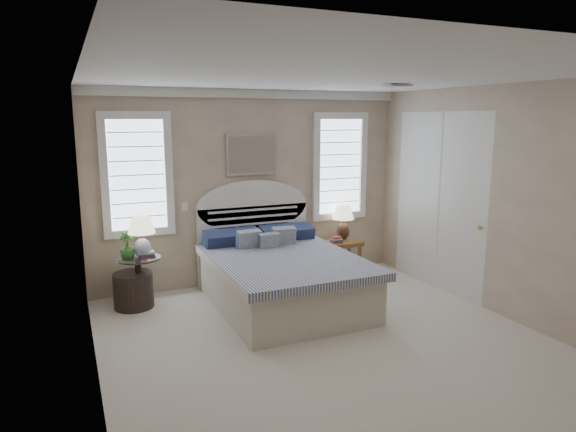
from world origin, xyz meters
The scene contains 21 objects.
floor centered at (0.00, 0.00, 0.00)m, with size 4.50×5.00×0.01m, color beige.
ceiling centered at (0.00, 0.00, 2.70)m, with size 4.50×5.00×0.01m, color silver.
wall_back centered at (0.00, 2.50, 1.35)m, with size 4.50×0.02×2.70m, color tan.
wall_left centered at (-2.25, 0.00, 1.35)m, with size 0.02×5.00×2.70m, color tan.
wall_right centered at (2.25, 0.00, 1.35)m, with size 0.02×5.00×2.70m, color tan.
crown_molding centered at (0.00, 2.46, 2.64)m, with size 4.50×0.08×0.12m, color silver.
hvac_vent centered at (1.20, 0.80, 2.68)m, with size 0.30×0.20×0.02m, color #B2B2B2.
switch_plate centered at (-0.95, 2.48, 1.15)m, with size 0.08×0.01×0.12m, color silver.
window_left centered at (-1.55, 2.48, 1.60)m, with size 0.90×0.06×1.60m, color silver.
window_right centered at (1.40, 2.48, 1.60)m, with size 0.90×0.06×1.60m, color silver.
painting centered at (0.00, 2.46, 1.82)m, with size 0.74×0.04×0.58m, color silver.
closet_door centered at (2.23, 1.20, 1.20)m, with size 0.02×1.80×2.40m, color silver.
bed centered at (0.00, 1.46, 0.39)m, with size 1.72×2.28×1.47m.
side_table_left centered at (-1.65, 2.05, 0.39)m, with size 0.56×0.56×0.63m.
nightstand_right centered at (1.30, 2.15, 0.39)m, with size 0.50×0.40×0.53m.
floor_pot centered at (-1.72, 2.04, 0.22)m, with size 0.48×0.48×0.44m, color black.
lamp_left centered at (-1.59, 2.01, 0.95)m, with size 0.40×0.40×0.53m.
lamp_right centered at (1.36, 2.27, 0.85)m, with size 0.40×0.40×0.53m.
potted_plant centered at (-1.77, 2.00, 0.80)m, with size 0.19×0.19×0.33m, color #316A2A.
books_left centered at (-1.55, 1.98, 0.67)m, with size 0.21×0.16×0.08m.
books_right centered at (1.16, 2.10, 0.57)m, with size 0.16×0.12×0.09m.
Camera 1 is at (-2.40, -4.28, 2.30)m, focal length 32.00 mm.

